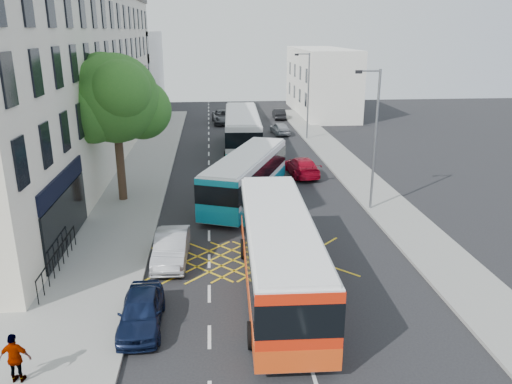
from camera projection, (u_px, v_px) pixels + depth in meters
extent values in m
plane|color=black|center=(300.00, 332.00, 17.59)|extent=(120.00, 120.00, 0.00)
cube|color=gray|center=(124.00, 200.00, 31.04)|extent=(5.00, 70.00, 0.15)
cube|color=gray|center=(374.00, 193.00, 32.42)|extent=(3.00, 70.00, 0.15)
cube|color=beige|center=(63.00, 81.00, 37.58)|extent=(8.00, 45.00, 13.00)
cube|color=black|center=(62.00, 182.00, 23.26)|extent=(0.12, 7.00, 0.90)
cube|color=black|center=(66.00, 218.00, 23.82)|extent=(0.12, 7.00, 2.60)
cube|color=silver|center=(127.00, 70.00, 66.92)|extent=(8.00, 20.00, 10.00)
cube|color=silver|center=(321.00, 81.00, 62.76)|extent=(6.00, 18.00, 8.00)
cylinder|color=#382619|center=(121.00, 165.00, 30.34)|extent=(0.50, 0.50, 4.40)
sphere|color=#18571A|center=(115.00, 98.00, 29.10)|extent=(5.20, 5.20, 5.20)
sphere|color=#18571A|center=(142.00, 110.00, 30.23)|extent=(3.60, 3.60, 3.60)
sphere|color=#18571A|center=(92.00, 111.00, 28.61)|extent=(3.80, 3.80, 3.80)
sphere|color=#18571A|center=(121.00, 90.00, 27.74)|extent=(3.40, 3.40, 3.40)
sphere|color=#18571A|center=(103.00, 79.00, 29.76)|extent=(3.20, 3.20, 3.20)
cylinder|color=slate|center=(375.00, 141.00, 28.22)|extent=(0.14, 0.14, 8.00)
cylinder|color=slate|center=(370.00, 71.00, 26.96)|extent=(1.20, 0.10, 0.10)
cube|color=black|center=(359.00, 72.00, 26.92)|extent=(0.35, 0.15, 0.18)
cylinder|color=slate|center=(308.00, 97.00, 47.15)|extent=(0.14, 0.14, 8.00)
cylinder|color=slate|center=(303.00, 54.00, 45.90)|extent=(1.20, 0.10, 0.10)
cube|color=black|center=(297.00, 55.00, 45.86)|extent=(0.35, 0.15, 0.18)
cube|color=silver|center=(279.00, 251.00, 19.92)|extent=(2.91, 11.43, 2.74)
cube|color=silver|center=(279.00, 218.00, 19.48)|extent=(2.70, 11.20, 0.12)
cube|color=black|center=(279.00, 242.00, 19.80)|extent=(2.97, 11.49, 1.14)
cube|color=#D94012|center=(279.00, 273.00, 20.21)|extent=(2.96, 11.48, 0.77)
cube|color=red|center=(299.00, 332.00, 14.55)|extent=(2.62, 0.18, 2.58)
cube|color=#FF0C0C|center=(264.00, 355.00, 14.70)|extent=(0.25, 0.07, 0.25)
cube|color=#FF0C0C|center=(333.00, 352.00, 14.82)|extent=(0.25, 0.07, 0.25)
cylinder|color=black|center=(244.00, 249.00, 23.17)|extent=(0.32, 0.94, 0.93)
cylinder|color=black|center=(299.00, 247.00, 23.33)|extent=(0.32, 0.94, 0.93)
cylinder|color=black|center=(252.00, 335.00, 16.61)|extent=(0.32, 0.94, 0.93)
cylinder|color=black|center=(328.00, 333.00, 16.76)|extent=(0.32, 0.94, 0.93)
cube|color=silver|center=(247.00, 176.00, 30.72)|extent=(6.07, 10.58, 2.52)
cube|color=silver|center=(246.00, 155.00, 30.31)|extent=(5.81, 10.32, 0.11)
cube|color=black|center=(247.00, 170.00, 30.61)|extent=(6.14, 10.66, 1.04)
cube|color=#0C7995|center=(247.00, 189.00, 30.99)|extent=(6.13, 10.65, 0.71)
cube|color=#0B7E94|center=(217.00, 202.00, 25.98)|extent=(2.28, 0.99, 2.37)
cube|color=#FF0C0C|center=(200.00, 212.00, 26.43)|extent=(0.25, 0.15, 0.25)
cube|color=#FF0C0C|center=(234.00, 216.00, 25.92)|extent=(0.25, 0.15, 0.25)
cylinder|color=black|center=(243.00, 180.00, 34.00)|extent=(0.56, 0.89, 0.85)
cylinder|color=black|center=(276.00, 183.00, 33.36)|extent=(0.56, 0.89, 0.85)
cylinder|color=black|center=(208.00, 211.00, 28.20)|extent=(0.56, 0.89, 0.85)
cylinder|color=black|center=(248.00, 215.00, 27.56)|extent=(0.56, 0.89, 0.85)
cube|color=silver|center=(242.00, 130.00, 43.18)|extent=(3.29, 12.34, 2.95)
cube|color=silver|center=(242.00, 113.00, 42.70)|extent=(3.06, 12.08, 0.13)
cube|color=black|center=(242.00, 126.00, 43.05)|extent=(3.35, 12.40, 1.22)
cube|color=#0C9498|center=(242.00, 142.00, 43.49)|extent=(3.34, 12.39, 0.83)
cube|color=silver|center=(244.00, 146.00, 37.39)|extent=(2.82, 0.22, 2.78)
cube|color=#FF0C0C|center=(229.00, 156.00, 37.57)|extent=(0.25, 0.07, 0.25)
cube|color=#FF0C0C|center=(259.00, 156.00, 37.67)|extent=(0.25, 0.07, 0.25)
cylinder|color=black|center=(227.00, 138.00, 46.70)|extent=(0.35, 1.01, 1.00)
cylinder|color=black|center=(256.00, 138.00, 46.83)|extent=(0.35, 1.01, 1.00)
cylinder|color=black|center=(226.00, 157.00, 39.63)|extent=(0.35, 1.01, 1.00)
cylinder|color=black|center=(261.00, 157.00, 39.76)|extent=(0.35, 1.01, 1.00)
cylinder|color=black|center=(312.00, 359.00, 15.62)|extent=(0.34, 0.70, 0.70)
cylinder|color=black|center=(317.00, 330.00, 17.14)|extent=(0.34, 0.70, 0.70)
cube|color=black|center=(315.00, 335.00, 16.28)|extent=(0.63, 1.32, 0.24)
cube|color=black|center=(316.00, 325.00, 16.47)|extent=(0.44, 0.56, 0.22)
cube|color=black|center=(314.00, 336.00, 15.98)|extent=(0.44, 0.61, 0.11)
cylinder|color=slate|center=(318.00, 320.00, 16.96)|extent=(0.21, 0.47, 0.92)
cylinder|color=slate|center=(318.00, 313.00, 16.69)|extent=(0.63, 0.24, 0.04)
cube|color=gold|center=(311.00, 355.00, 15.37)|extent=(0.19, 0.08, 0.14)
imported|color=black|center=(315.00, 324.00, 16.09)|extent=(0.79, 0.64, 1.88)
sphere|color=#99999E|center=(316.00, 302.00, 15.85)|extent=(0.33, 0.33, 0.33)
imported|color=black|center=(141.00, 311.00, 17.74)|extent=(1.56, 3.75, 1.27)
imported|color=#9FA0A6|center=(171.00, 248.00, 22.79)|extent=(1.58, 4.18, 1.36)
imported|color=#A5071D|center=(302.00, 166.00, 36.40)|extent=(2.28, 4.77, 1.34)
imported|color=#414449|center=(223.00, 117.00, 56.74)|extent=(2.72, 5.40, 1.46)
imported|color=#97999E|center=(280.00, 128.00, 50.80)|extent=(1.92, 3.75, 1.22)
imported|color=black|center=(279.00, 114.00, 59.60)|extent=(1.33, 3.73, 1.23)
imported|color=gray|center=(15.00, 358.00, 14.68)|extent=(0.98, 0.49, 1.60)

